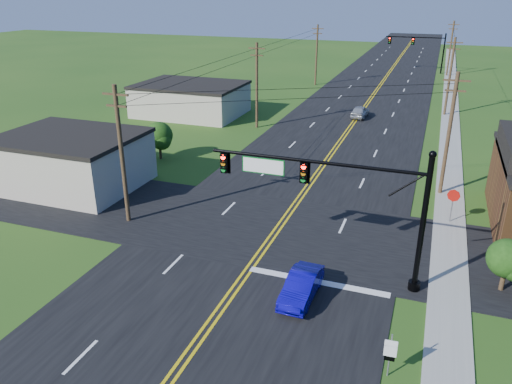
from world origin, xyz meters
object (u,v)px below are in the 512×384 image
at_px(signal_mast_main, 333,193).
at_px(route_sign, 390,352).
at_px(signal_mast_far, 418,46).
at_px(blue_car, 301,287).
at_px(stop_sign, 453,199).

bearing_deg(signal_mast_main, route_sign, -59.91).
distance_m(signal_mast_far, route_sign, 78.85).
bearing_deg(blue_car, route_sign, -39.27).
bearing_deg(route_sign, blue_car, 135.71).
bearing_deg(stop_sign, blue_car, -108.84).
distance_m(signal_mast_far, stop_sign, 63.38).
bearing_deg(route_sign, signal_mast_main, 116.68).
xyz_separation_m(signal_mast_far, blue_car, (-0.88, -74.66, -3.90)).
relative_size(signal_mast_main, stop_sign, 4.82).
relative_size(signal_mast_far, blue_car, 2.80).
bearing_deg(signal_mast_main, stop_sign, 55.55).
xyz_separation_m(blue_car, route_sign, (4.66, -4.03, 0.53)).
bearing_deg(signal_mast_far, blue_car, -90.68).
xyz_separation_m(signal_mast_main, route_sign, (3.88, -6.69, -3.57)).
xyz_separation_m(signal_mast_far, route_sign, (3.78, -78.69, -3.37)).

